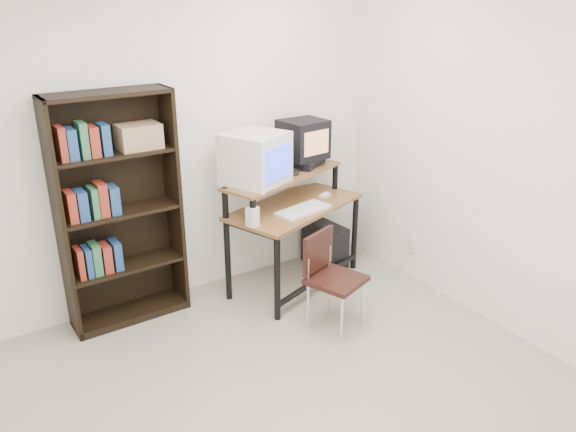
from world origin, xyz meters
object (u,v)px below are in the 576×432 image
crt_tv (303,139)px  bookshelf (118,208)px  computer_desk (293,209)px  crt_monitor (255,159)px  school_chair (330,271)px  pc_tower (325,245)px

crt_tv → bookshelf: bookshelf is taller
computer_desk → crt_tv: 0.63m
crt_monitor → school_chair: crt_monitor is taller
crt_tv → pc_tower: size_ratio=0.88×
school_chair → crt_tv: bearing=47.6°
crt_tv → crt_monitor: bearing=-168.7°
school_chair → pc_tower: bearing=35.5°
computer_desk → crt_monitor: 0.59m
school_chair → bookshelf: (-1.26, 0.96, 0.45)m
school_chair → bookshelf: bookshelf is taller
crt_monitor → bookshelf: bookshelf is taller
crt_monitor → crt_tv: bearing=-5.8°
computer_desk → crt_tv: (0.25, 0.23, 0.53)m
crt_monitor → crt_tv: size_ratio=1.46×
bookshelf → crt_tv: bearing=-2.0°
crt_monitor → school_chair: size_ratio=0.77×
crt_tv → pc_tower: crt_tv is taller
crt_monitor → bookshelf: 1.12m
pc_tower → bookshelf: (-1.82, 0.13, 0.70)m
crt_tv → computer_desk: bearing=-144.6°
computer_desk → school_chair: 0.77m
bookshelf → crt_monitor: bearing=-12.4°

